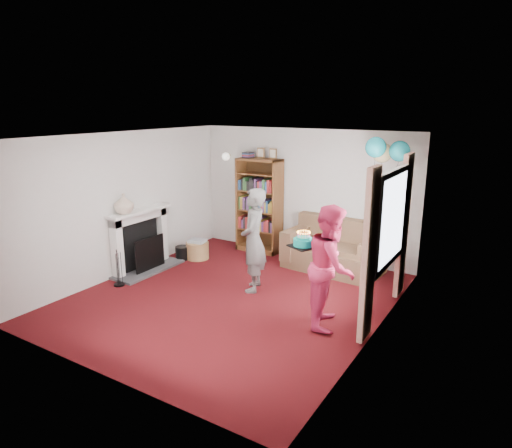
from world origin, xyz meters
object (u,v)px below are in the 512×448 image
Objects in this scene: bookcase at (260,206)px; sofa at (335,251)px; birthday_cake at (303,242)px; person_striped at (254,240)px; person_magenta at (331,266)px.

bookcase reaches higher than sofa.
sofa is 5.03× the size of birthday_cake.
person_striped is (0.99, -1.84, -0.09)m from bookcase.
sofa is 2.28m from person_magenta.
person_magenta is (1.53, -0.48, 0.00)m from person_striped.
person_striped is at bearing 159.86° from birthday_cake.
sofa is at bearing 132.02° from person_striped.
person_magenta reaches higher than birthday_cake.
birthday_cake is at bearing 63.10° from person_magenta.
person_magenta is at bearing -10.55° from birthday_cake.
bookcase is 1.26× the size of person_striped.
person_striped reaches higher than sofa.
bookcase is at bearing 177.59° from sofa.
person_magenta is 4.92× the size of birthday_cake.
sofa is 1.02× the size of person_magenta.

